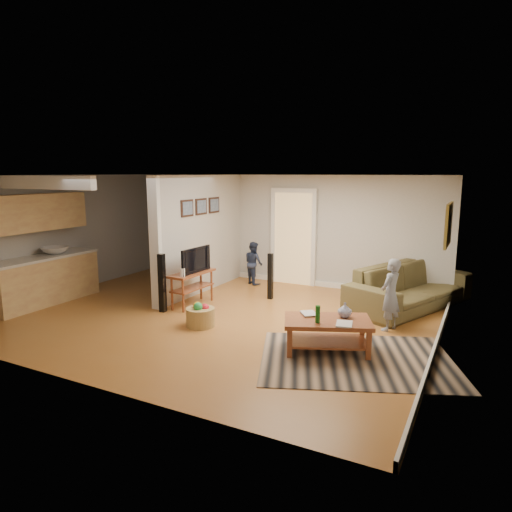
% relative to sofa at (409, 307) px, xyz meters
% --- Properties ---
extents(ground, '(7.50, 7.50, 0.00)m').
position_rel_sofa_xyz_m(ground, '(-3.03, -2.20, 0.00)').
color(ground, '#9C5E27').
rests_on(ground, ground).
extents(room_shell, '(7.54, 6.02, 2.52)m').
position_rel_sofa_xyz_m(room_shell, '(-4.09, -1.77, 1.46)').
color(room_shell, beige).
rests_on(room_shell, ground).
extents(area_rug, '(3.14, 2.75, 0.01)m').
position_rel_sofa_xyz_m(area_rug, '(-0.24, -2.95, 0.01)').
color(area_rug, black).
rests_on(area_rug, ground).
extents(sofa, '(2.11, 3.00, 0.82)m').
position_rel_sofa_xyz_m(sofa, '(0.00, 0.00, 0.00)').
color(sofa, '#3E311F').
rests_on(sofa, ground).
extents(coffee_table, '(1.41, 1.14, 0.73)m').
position_rel_sofa_xyz_m(coffee_table, '(-0.69, -2.82, 0.37)').
color(coffee_table, brown).
rests_on(coffee_table, ground).
extents(tv_console, '(0.44, 1.07, 0.91)m').
position_rel_sofa_xyz_m(tv_console, '(-3.76, -1.81, 0.60)').
color(tv_console, brown).
rests_on(tv_console, ground).
extents(speaker_left, '(0.12, 0.12, 1.09)m').
position_rel_sofa_xyz_m(speaker_left, '(-4.03, -2.40, 0.55)').
color(speaker_left, black).
rests_on(speaker_left, ground).
extents(speaker_right, '(0.10, 0.10, 0.94)m').
position_rel_sofa_xyz_m(speaker_right, '(-2.63, -0.70, 0.47)').
color(speaker_right, black).
rests_on(speaker_right, ground).
extents(toy_basket, '(0.48, 0.48, 0.43)m').
position_rel_sofa_xyz_m(toy_basket, '(-2.95, -2.76, 0.18)').
color(toy_basket, olive).
rests_on(toy_basket, ground).
extents(child, '(0.40, 0.50, 1.19)m').
position_rel_sofa_xyz_m(child, '(-0.09, -1.50, 0.00)').
color(child, gray).
rests_on(child, ground).
extents(toddler, '(0.61, 0.57, 0.99)m').
position_rel_sofa_xyz_m(toddler, '(-3.52, 0.29, 0.00)').
color(toddler, '#212B46').
rests_on(toddler, ground).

